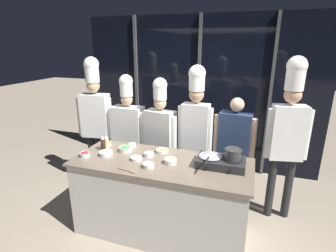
# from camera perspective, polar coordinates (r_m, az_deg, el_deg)

# --- Properties ---
(ground_plane) EXTENTS (24.00, 24.00, 0.00)m
(ground_plane) POSITION_cam_1_polar(r_m,az_deg,el_deg) (3.53, -1.37, -21.56)
(ground_plane) COLOR gray
(window_wall_back) EXTENTS (4.21, 0.09, 2.70)m
(window_wall_back) POSITION_cam_1_polar(r_m,az_deg,el_deg) (4.75, 6.70, 6.81)
(window_wall_back) COLOR black
(window_wall_back) RESTS_ON ground_plane
(demo_counter) EXTENTS (2.05, 0.84, 0.94)m
(demo_counter) POSITION_cam_1_polar(r_m,az_deg,el_deg) (3.26, -1.43, -15.14)
(demo_counter) COLOR beige
(demo_counter) RESTS_ON ground_plane
(portable_stove) EXTENTS (0.52, 0.34, 0.10)m
(portable_stove) POSITION_cam_1_polar(r_m,az_deg,el_deg) (2.96, 11.45, -7.69)
(portable_stove) COLOR #28282B
(portable_stove) RESTS_ON demo_counter
(frying_pan) EXTENTS (0.26, 0.44, 0.05)m
(frying_pan) POSITION_cam_1_polar(r_m,az_deg,el_deg) (2.93, 9.19, -6.08)
(frying_pan) COLOR #ADAFB5
(frying_pan) RESTS_ON portable_stove
(stock_pot) EXTENTS (0.21, 0.18, 0.12)m
(stock_pot) POSITION_cam_1_polar(r_m,az_deg,el_deg) (2.90, 13.96, -5.86)
(stock_pot) COLOR #333335
(stock_pot) RESTS_ON portable_stove
(squeeze_bottle_oil) EXTENTS (0.06, 0.06, 0.18)m
(squeeze_bottle_oil) POSITION_cam_1_polar(r_m,az_deg,el_deg) (3.44, -13.24, -3.43)
(squeeze_bottle_oil) COLOR beige
(squeeze_bottle_oil) RESTS_ON demo_counter
(squeeze_bottle_soy) EXTENTS (0.05, 0.05, 0.20)m
(squeeze_bottle_soy) POSITION_cam_1_polar(r_m,az_deg,el_deg) (3.39, -13.98, -3.70)
(squeeze_bottle_soy) COLOR #332319
(squeeze_bottle_soy) RESTS_ON demo_counter
(prep_bowl_chicken) EXTENTS (0.13, 0.13, 0.05)m
(prep_bowl_chicken) POSITION_cam_1_polar(r_m,az_deg,el_deg) (2.89, -4.28, -8.46)
(prep_bowl_chicken) COLOR white
(prep_bowl_chicken) RESTS_ON demo_counter
(prep_bowl_mushrooms) EXTENTS (0.16, 0.16, 0.04)m
(prep_bowl_mushrooms) POSITION_cam_1_polar(r_m,az_deg,el_deg) (3.27, -1.29, -5.36)
(prep_bowl_mushrooms) COLOR white
(prep_bowl_mushrooms) RESTS_ON demo_counter
(prep_bowl_bean_sprouts) EXTENTS (0.12, 0.12, 0.05)m
(prep_bowl_bean_sprouts) POSITION_cam_1_polar(r_m,az_deg,el_deg) (3.15, -4.22, -6.14)
(prep_bowl_bean_sprouts) COLOR white
(prep_bowl_bean_sprouts) RESTS_ON demo_counter
(prep_bowl_garlic) EXTENTS (0.14, 0.14, 0.04)m
(prep_bowl_garlic) POSITION_cam_1_polar(r_m,az_deg,el_deg) (3.08, -6.93, -6.95)
(prep_bowl_garlic) COLOR white
(prep_bowl_garlic) RESTS_ON demo_counter
(prep_bowl_shrimp) EXTENTS (0.10, 0.10, 0.05)m
(prep_bowl_shrimp) POSITION_cam_1_polar(r_m,az_deg,el_deg) (3.44, -7.75, -4.12)
(prep_bowl_shrimp) COLOR white
(prep_bowl_shrimp) RESTS_ON demo_counter
(prep_bowl_ginger) EXTENTS (0.14, 0.14, 0.06)m
(prep_bowl_ginger) POSITION_cam_1_polar(r_m,az_deg,el_deg) (2.97, 0.52, -7.57)
(prep_bowl_ginger) COLOR white
(prep_bowl_ginger) RESTS_ON demo_counter
(prep_bowl_scallions) EXTENTS (0.16, 0.16, 0.06)m
(prep_bowl_scallions) POSITION_cam_1_polar(r_m,az_deg,el_deg) (3.33, -9.27, -4.90)
(prep_bowl_scallions) COLOR white
(prep_bowl_scallions) RESTS_ON demo_counter
(prep_bowl_soy_glaze) EXTENTS (0.12, 0.12, 0.04)m
(prep_bowl_soy_glaze) POSITION_cam_1_polar(r_m,az_deg,el_deg) (3.57, -13.19, -3.72)
(prep_bowl_soy_glaze) COLOR white
(prep_bowl_soy_glaze) RESTS_ON demo_counter
(prep_bowl_onion) EXTENTS (0.17, 0.17, 0.05)m
(prep_bowl_onion) POSITION_cam_1_polar(r_m,az_deg,el_deg) (3.26, -13.36, -5.76)
(prep_bowl_onion) COLOR white
(prep_bowl_onion) RESTS_ON demo_counter
(prep_bowl_bell_pepper) EXTENTS (0.12, 0.12, 0.05)m
(prep_bowl_bell_pepper) POSITION_cam_1_polar(r_m,az_deg,el_deg) (3.30, -17.65, -5.86)
(prep_bowl_bell_pepper) COLOR white
(prep_bowl_bell_pepper) RESTS_ON demo_counter
(serving_spoon_slotted) EXTENTS (0.22, 0.06, 0.02)m
(serving_spoon_slotted) POSITION_cam_1_polar(r_m,az_deg,el_deg) (2.83, -8.29, -9.68)
(serving_spoon_slotted) COLOR olive
(serving_spoon_slotted) RESTS_ON demo_counter
(chef_head) EXTENTS (0.56, 0.28, 2.05)m
(chef_head) POSITION_cam_1_polar(r_m,az_deg,el_deg) (4.20, -15.53, 2.65)
(chef_head) COLOR #232326
(chef_head) RESTS_ON ground_plane
(chef_sous) EXTENTS (0.62, 0.25, 1.81)m
(chef_sous) POSITION_cam_1_polar(r_m,az_deg,el_deg) (4.02, -8.70, -0.34)
(chef_sous) COLOR #232326
(chef_sous) RESTS_ON ground_plane
(chef_line) EXTENTS (0.54, 0.30, 1.79)m
(chef_line) POSITION_cam_1_polar(r_m,az_deg,el_deg) (3.73, -1.69, -1.19)
(chef_line) COLOR #232326
(chef_line) RESTS_ON ground_plane
(chef_pastry) EXTENTS (0.48, 0.22, 1.97)m
(chef_pastry) POSITION_cam_1_polar(r_m,az_deg,el_deg) (3.53, 6.00, 0.61)
(chef_pastry) COLOR #2D3856
(chef_pastry) RESTS_ON ground_plane
(person_guest) EXTENTS (0.55, 0.26, 1.57)m
(person_guest) POSITION_cam_1_polar(r_m,az_deg,el_deg) (3.63, 14.18, -3.69)
(person_guest) COLOR #232326
(person_guest) RESTS_ON ground_plane
(chef_apprentice) EXTENTS (0.51, 0.28, 2.10)m
(chef_apprentice) POSITION_cam_1_polar(r_m,az_deg,el_deg) (3.50, 24.69, -0.24)
(chef_apprentice) COLOR #232326
(chef_apprentice) RESTS_ON ground_plane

